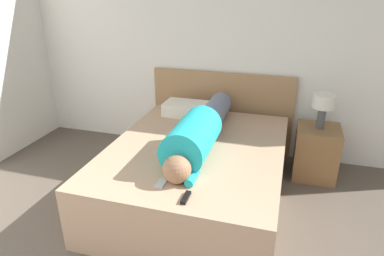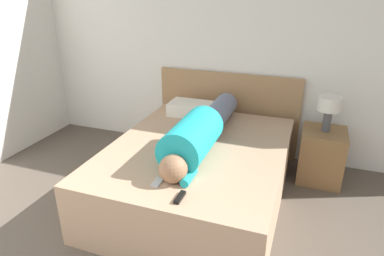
{
  "view_description": "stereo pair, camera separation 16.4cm",
  "coord_description": "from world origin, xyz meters",
  "px_view_note": "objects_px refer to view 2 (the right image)",
  "views": [
    {
      "loc": [
        0.81,
        -0.06,
        1.99
      ],
      "look_at": [
        0.03,
        2.59,
        0.82
      ],
      "focal_mm": 32.0,
      "sensor_mm": 36.0,
      "label": 1
    },
    {
      "loc": [
        0.97,
        -0.01,
        1.99
      ],
      "look_at": [
        0.03,
        2.59,
        0.82
      ],
      "focal_mm": 32.0,
      "sensor_mm": 36.0,
      "label": 2
    }
  ],
  "objects_px": {
    "bed": "(197,172)",
    "table_lamp": "(329,107)",
    "cell_phone": "(158,182)",
    "nightstand": "(321,155)",
    "person_lying": "(200,132)",
    "tv_remote": "(180,197)",
    "pillow_near_headboard": "(193,109)"
  },
  "relations": [
    {
      "from": "person_lying",
      "to": "tv_remote",
      "type": "xyz_separation_m",
      "value": [
        0.13,
        -0.84,
        -0.15
      ]
    },
    {
      "from": "cell_phone",
      "to": "person_lying",
      "type": "bearing_deg",
      "value": 81.21
    },
    {
      "from": "nightstand",
      "to": "person_lying",
      "type": "xyz_separation_m",
      "value": [
        -1.11,
        -0.79,
        0.44
      ]
    },
    {
      "from": "cell_phone",
      "to": "pillow_near_headboard",
      "type": "bearing_deg",
      "value": 99.39
    },
    {
      "from": "bed",
      "to": "cell_phone",
      "type": "xyz_separation_m",
      "value": [
        -0.08,
        -0.71,
        0.29
      ]
    },
    {
      "from": "table_lamp",
      "to": "pillow_near_headboard",
      "type": "xyz_separation_m",
      "value": [
        -1.47,
        -0.0,
        -0.2
      ]
    },
    {
      "from": "bed",
      "to": "tv_remote",
      "type": "relative_size",
      "value": 13.69
    },
    {
      "from": "cell_phone",
      "to": "tv_remote",
      "type": "bearing_deg",
      "value": -29.79
    },
    {
      "from": "person_lying",
      "to": "pillow_near_headboard",
      "type": "relative_size",
      "value": 3.24
    },
    {
      "from": "cell_phone",
      "to": "nightstand",
      "type": "bearing_deg",
      "value": 50.79
    },
    {
      "from": "pillow_near_headboard",
      "to": "cell_phone",
      "type": "relative_size",
      "value": 4.14
    },
    {
      "from": "nightstand",
      "to": "table_lamp",
      "type": "relative_size",
      "value": 1.54
    },
    {
      "from": "nightstand",
      "to": "tv_remote",
      "type": "xyz_separation_m",
      "value": [
        -0.98,
        -1.63,
        0.29
      ]
    },
    {
      "from": "table_lamp",
      "to": "cell_phone",
      "type": "height_order",
      "value": "table_lamp"
    },
    {
      "from": "bed",
      "to": "cell_phone",
      "type": "height_order",
      "value": "cell_phone"
    },
    {
      "from": "pillow_near_headboard",
      "to": "table_lamp",
      "type": "bearing_deg",
      "value": 0.03
    },
    {
      "from": "bed",
      "to": "table_lamp",
      "type": "relative_size",
      "value": 5.51
    },
    {
      "from": "person_lying",
      "to": "tv_remote",
      "type": "bearing_deg",
      "value": -81.09
    },
    {
      "from": "person_lying",
      "to": "table_lamp",
      "type": "bearing_deg",
      "value": 35.43
    },
    {
      "from": "person_lying",
      "to": "cell_phone",
      "type": "relative_size",
      "value": 13.4
    },
    {
      "from": "bed",
      "to": "person_lying",
      "type": "relative_size",
      "value": 1.18
    },
    {
      "from": "table_lamp",
      "to": "person_lying",
      "type": "xyz_separation_m",
      "value": [
        -1.11,
        -0.79,
        -0.12
      ]
    },
    {
      "from": "bed",
      "to": "tv_remote",
      "type": "xyz_separation_m",
      "value": [
        0.16,
        -0.85,
        0.29
      ]
    },
    {
      "from": "cell_phone",
      "to": "bed",
      "type": "bearing_deg",
      "value": 83.47
    },
    {
      "from": "person_lying",
      "to": "cell_phone",
      "type": "distance_m",
      "value": 0.73
    },
    {
      "from": "bed",
      "to": "pillow_near_headboard",
      "type": "height_order",
      "value": "pillow_near_headboard"
    },
    {
      "from": "bed",
      "to": "table_lamp",
      "type": "height_order",
      "value": "table_lamp"
    },
    {
      "from": "pillow_near_headboard",
      "to": "cell_phone",
      "type": "bearing_deg",
      "value": -80.61
    },
    {
      "from": "table_lamp",
      "to": "tv_remote",
      "type": "xyz_separation_m",
      "value": [
        -0.98,
        -1.63,
        -0.26
      ]
    },
    {
      "from": "pillow_near_headboard",
      "to": "nightstand",
      "type": "bearing_deg",
      "value": 0.03
    },
    {
      "from": "bed",
      "to": "table_lamp",
      "type": "distance_m",
      "value": 1.49
    },
    {
      "from": "cell_phone",
      "to": "table_lamp",
      "type": "bearing_deg",
      "value": 50.79
    }
  ]
}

